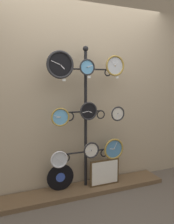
{
  "coord_description": "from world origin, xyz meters",
  "views": [
    {
      "loc": [
        -1.04,
        -2.23,
        1.46
      ],
      "look_at": [
        0.0,
        0.36,
        1.08
      ],
      "focal_mm": 35.0,
      "sensor_mm": 36.0,
      "label": 1
    }
  ],
  "objects_px": {
    "clock_bottom_left": "(59,159)",
    "clock_bottom_right": "(114,149)",
    "clock_bottom_center": "(91,150)",
    "clock_middle_right": "(118,114)",
    "clock_middle_left": "(60,117)",
    "picture_frame": "(105,172)",
    "clock_top_right": "(115,66)",
    "clock_top_center": "(87,67)",
    "vinyl_record": "(60,177)",
    "clock_middle_center": "(88,111)",
    "display_stand": "(86,137)",
    "clock_top_left": "(60,65)"
  },
  "relations": [
    {
      "from": "clock_bottom_left",
      "to": "clock_bottom_right",
      "type": "distance_m",
      "value": 0.78
    },
    {
      "from": "clock_bottom_left",
      "to": "clock_bottom_center",
      "type": "height_order",
      "value": "clock_bottom_center"
    },
    {
      "from": "clock_bottom_center",
      "to": "clock_middle_right",
      "type": "bearing_deg",
      "value": -2.21
    },
    {
      "from": "clock_middle_left",
      "to": "picture_frame",
      "type": "distance_m",
      "value": 1.01
    },
    {
      "from": "clock_middle_left",
      "to": "clock_top_right",
      "type": "bearing_deg",
      "value": -0.18
    },
    {
      "from": "clock_top_right",
      "to": "clock_bottom_left",
      "type": "distance_m",
      "value": 1.39
    },
    {
      "from": "clock_middle_right",
      "to": "picture_frame",
      "type": "xyz_separation_m",
      "value": [
        -0.18,
        0.01,
        -0.8
      ]
    },
    {
      "from": "clock_top_center",
      "to": "vinyl_record",
      "type": "distance_m",
      "value": 1.45
    },
    {
      "from": "clock_middle_center",
      "to": "clock_bottom_center",
      "type": "xyz_separation_m",
      "value": [
        0.05,
        0.01,
        -0.52
      ]
    },
    {
      "from": "display_stand",
      "to": "clock_middle_center",
      "type": "relative_size",
      "value": 8.18
    },
    {
      "from": "clock_top_center",
      "to": "clock_middle_left",
      "type": "relative_size",
      "value": 0.88
    },
    {
      "from": "clock_bottom_right",
      "to": "clock_middle_center",
      "type": "bearing_deg",
      "value": -177.69
    },
    {
      "from": "clock_bottom_center",
      "to": "clock_middle_left",
      "type": "bearing_deg",
      "value": -178.54
    },
    {
      "from": "display_stand",
      "to": "clock_bottom_left",
      "type": "relative_size",
      "value": 8.75
    },
    {
      "from": "clock_middle_center",
      "to": "picture_frame",
      "type": "relative_size",
      "value": 0.55
    },
    {
      "from": "clock_top_right",
      "to": "picture_frame",
      "type": "bearing_deg",
      "value": 177.48
    },
    {
      "from": "clock_middle_left",
      "to": "clock_bottom_right",
      "type": "xyz_separation_m",
      "value": [
        0.75,
        0.02,
        -0.49
      ]
    },
    {
      "from": "clock_top_right",
      "to": "clock_bottom_left",
      "type": "relative_size",
      "value": 1.22
    },
    {
      "from": "vinyl_record",
      "to": "clock_top_left",
      "type": "bearing_deg",
      "value": -92.73
    },
    {
      "from": "clock_top_right",
      "to": "vinyl_record",
      "type": "height_order",
      "value": "clock_top_right"
    },
    {
      "from": "clock_middle_right",
      "to": "clock_bottom_left",
      "type": "relative_size",
      "value": 0.91
    },
    {
      "from": "clock_bottom_right",
      "to": "vinyl_record",
      "type": "bearing_deg",
      "value": 175.15
    },
    {
      "from": "clock_middle_center",
      "to": "clock_top_right",
      "type": "bearing_deg",
      "value": -0.68
    },
    {
      "from": "picture_frame",
      "to": "clock_bottom_center",
      "type": "bearing_deg",
      "value": 177.88
    },
    {
      "from": "display_stand",
      "to": "clock_middle_center",
      "type": "distance_m",
      "value": 0.38
    },
    {
      "from": "clock_top_center",
      "to": "clock_top_right",
      "type": "relative_size",
      "value": 0.76
    },
    {
      "from": "clock_top_right",
      "to": "clock_middle_center",
      "type": "distance_m",
      "value": 0.68
    },
    {
      "from": "clock_top_center",
      "to": "picture_frame",
      "type": "xyz_separation_m",
      "value": [
        0.26,
        0.0,
        -1.4
      ]
    },
    {
      "from": "clock_top_left",
      "to": "clock_middle_center",
      "type": "height_order",
      "value": "clock_top_left"
    },
    {
      "from": "display_stand",
      "to": "clock_top_left",
      "type": "height_order",
      "value": "display_stand"
    },
    {
      "from": "clock_top_left",
      "to": "clock_middle_right",
      "type": "distance_m",
      "value": 1.0
    },
    {
      "from": "clock_middle_left",
      "to": "clock_middle_right",
      "type": "bearing_deg",
      "value": -0.29
    },
    {
      "from": "clock_middle_right",
      "to": "clock_bottom_right",
      "type": "relative_size",
      "value": 0.68
    },
    {
      "from": "clock_bottom_right",
      "to": "picture_frame",
      "type": "xyz_separation_m",
      "value": [
        -0.14,
        -0.01,
        -0.31
      ]
    },
    {
      "from": "clock_top_left",
      "to": "clock_bottom_left",
      "type": "xyz_separation_m",
      "value": [
        -0.03,
        0.01,
        -1.15
      ]
    },
    {
      "from": "clock_middle_right",
      "to": "clock_bottom_right",
      "type": "bearing_deg",
      "value": 150.48
    },
    {
      "from": "clock_top_right",
      "to": "clock_top_center",
      "type": "bearing_deg",
      "value": 179.82
    },
    {
      "from": "clock_middle_center",
      "to": "clock_bottom_right",
      "type": "relative_size",
      "value": 0.79
    },
    {
      "from": "clock_middle_center",
      "to": "clock_bottom_left",
      "type": "xyz_separation_m",
      "value": [
        -0.39,
        0.0,
        -0.59
      ]
    },
    {
      "from": "vinyl_record",
      "to": "clock_middle_left",
      "type": "bearing_deg",
      "value": -97.41
    },
    {
      "from": "clock_middle_left",
      "to": "clock_middle_right",
      "type": "height_order",
      "value": "clock_middle_left"
    },
    {
      "from": "clock_top_center",
      "to": "clock_bottom_left",
      "type": "relative_size",
      "value": 0.92
    },
    {
      "from": "clock_middle_left",
      "to": "clock_middle_center",
      "type": "xyz_separation_m",
      "value": [
        0.37,
        0.0,
        0.05
      ]
    },
    {
      "from": "display_stand",
      "to": "picture_frame",
      "type": "relative_size",
      "value": 4.47
    },
    {
      "from": "clock_bottom_left",
      "to": "clock_middle_center",
      "type": "bearing_deg",
      "value": -0.14
    },
    {
      "from": "clock_middle_left",
      "to": "clock_middle_right",
      "type": "distance_m",
      "value": 0.79
    },
    {
      "from": "clock_middle_right",
      "to": "clock_bottom_left",
      "type": "bearing_deg",
      "value": 179.5
    },
    {
      "from": "clock_middle_right",
      "to": "clock_bottom_left",
      "type": "xyz_separation_m",
      "value": [
        -0.81,
        0.01,
        -0.53
      ]
    },
    {
      "from": "clock_bottom_left",
      "to": "clock_bottom_right",
      "type": "xyz_separation_m",
      "value": [
        0.77,
        0.01,
        0.04
      ]
    },
    {
      "from": "clock_middle_center",
      "to": "picture_frame",
      "type": "bearing_deg",
      "value": 0.28
    }
  ]
}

